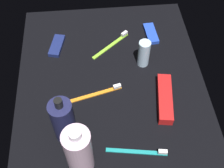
{
  "coord_description": "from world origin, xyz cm",
  "views": [
    {
      "loc": [
        56.09,
        -5.12,
        80.81
      ],
      "look_at": [
        0.0,
        0.0,
        3.0
      ],
      "focal_mm": 46.73,
      "sensor_mm": 36.0,
      "label": 1
    }
  ],
  "objects_px": {
    "deodorant_stick": "(144,53)",
    "toothpaste_box_red": "(165,99)",
    "lotion_bottle": "(63,121)",
    "toothbrush_lime": "(113,44)",
    "bodywash_bottle": "(79,151)",
    "toothbrush_teal": "(140,152)",
    "snack_bar_navy": "(57,46)",
    "toothbrush_orange": "(99,93)",
    "snack_bar_blue": "(151,33)"
  },
  "relations": [
    {
      "from": "toothbrush_lime",
      "to": "snack_bar_blue",
      "type": "xyz_separation_m",
      "value": [
        -0.04,
        0.15,
        0.0
      ]
    },
    {
      "from": "lotion_bottle",
      "to": "toothbrush_orange",
      "type": "relative_size",
      "value": 1.08
    },
    {
      "from": "toothbrush_orange",
      "to": "toothbrush_lime",
      "type": "distance_m",
      "value": 0.23
    },
    {
      "from": "lotion_bottle",
      "to": "toothbrush_lime",
      "type": "xyz_separation_m",
      "value": [
        -0.36,
        0.17,
        -0.08
      ]
    },
    {
      "from": "toothbrush_orange",
      "to": "toothbrush_lime",
      "type": "bearing_deg",
      "value": 163.25
    },
    {
      "from": "lotion_bottle",
      "to": "toothbrush_orange",
      "type": "xyz_separation_m",
      "value": [
        -0.14,
        0.11,
        -0.08
      ]
    },
    {
      "from": "toothbrush_teal",
      "to": "snack_bar_navy",
      "type": "distance_m",
      "value": 0.51
    },
    {
      "from": "toothbrush_orange",
      "to": "snack_bar_navy",
      "type": "distance_m",
      "value": 0.27
    },
    {
      "from": "bodywash_bottle",
      "to": "toothbrush_lime",
      "type": "xyz_separation_m",
      "value": [
        -0.46,
        0.13,
        -0.08
      ]
    },
    {
      "from": "lotion_bottle",
      "to": "snack_bar_navy",
      "type": "relative_size",
      "value": 1.84
    },
    {
      "from": "deodorant_stick",
      "to": "toothpaste_box_red",
      "type": "relative_size",
      "value": 0.6
    },
    {
      "from": "toothbrush_teal",
      "to": "snack_bar_blue",
      "type": "height_order",
      "value": "toothbrush_teal"
    },
    {
      "from": "toothbrush_lime",
      "to": "toothpaste_box_red",
      "type": "height_order",
      "value": "toothpaste_box_red"
    },
    {
      "from": "toothbrush_orange",
      "to": "toothpaste_box_red",
      "type": "distance_m",
      "value": 0.22
    },
    {
      "from": "deodorant_stick",
      "to": "toothbrush_lime",
      "type": "xyz_separation_m",
      "value": [
        -0.1,
        -0.1,
        -0.05
      ]
    },
    {
      "from": "toothbrush_teal",
      "to": "snack_bar_navy",
      "type": "relative_size",
      "value": 1.73
    },
    {
      "from": "lotion_bottle",
      "to": "toothbrush_teal",
      "type": "distance_m",
      "value": 0.24
    },
    {
      "from": "bodywash_bottle",
      "to": "toothpaste_box_red",
      "type": "relative_size",
      "value": 1.13
    },
    {
      "from": "toothpaste_box_red",
      "to": "snack_bar_blue",
      "type": "bearing_deg",
      "value": -172.63
    },
    {
      "from": "snack_bar_blue",
      "to": "lotion_bottle",
      "type": "bearing_deg",
      "value": -43.22
    },
    {
      "from": "toothbrush_orange",
      "to": "bodywash_bottle",
      "type": "bearing_deg",
      "value": -15.43
    },
    {
      "from": "bodywash_bottle",
      "to": "toothbrush_teal",
      "type": "height_order",
      "value": "bodywash_bottle"
    },
    {
      "from": "lotion_bottle",
      "to": "snack_bar_blue",
      "type": "relative_size",
      "value": 1.84
    },
    {
      "from": "lotion_bottle",
      "to": "toothpaste_box_red",
      "type": "relative_size",
      "value": 1.09
    },
    {
      "from": "snack_bar_navy",
      "to": "toothbrush_orange",
      "type": "bearing_deg",
      "value": 45.69
    },
    {
      "from": "toothbrush_lime",
      "to": "snack_bar_blue",
      "type": "distance_m",
      "value": 0.16
    },
    {
      "from": "toothbrush_teal",
      "to": "snack_bar_navy",
      "type": "xyz_separation_m",
      "value": [
        -0.44,
        -0.25,
        0.0
      ]
    },
    {
      "from": "lotion_bottle",
      "to": "toothpaste_box_red",
      "type": "height_order",
      "value": "lotion_bottle"
    },
    {
      "from": "toothpaste_box_red",
      "to": "lotion_bottle",
      "type": "bearing_deg",
      "value": -65.27
    },
    {
      "from": "toothbrush_orange",
      "to": "lotion_bottle",
      "type": "bearing_deg",
      "value": -37.32
    },
    {
      "from": "toothpaste_box_red",
      "to": "toothbrush_teal",
      "type": "bearing_deg",
      "value": -22.88
    },
    {
      "from": "toothbrush_orange",
      "to": "toothbrush_lime",
      "type": "xyz_separation_m",
      "value": [
        -0.22,
        0.07,
        0.0
      ]
    },
    {
      "from": "lotion_bottle",
      "to": "toothbrush_lime",
      "type": "relative_size",
      "value": 1.31
    },
    {
      "from": "toothbrush_teal",
      "to": "snack_bar_blue",
      "type": "distance_m",
      "value": 0.49
    },
    {
      "from": "toothbrush_teal",
      "to": "toothpaste_box_red",
      "type": "distance_m",
      "value": 0.2
    },
    {
      "from": "deodorant_stick",
      "to": "toothbrush_orange",
      "type": "height_order",
      "value": "deodorant_stick"
    },
    {
      "from": "bodywash_bottle",
      "to": "snack_bar_blue",
      "type": "xyz_separation_m",
      "value": [
        -0.49,
        0.28,
        -0.08
      ]
    },
    {
      "from": "bodywash_bottle",
      "to": "toothbrush_orange",
      "type": "height_order",
      "value": "bodywash_bottle"
    },
    {
      "from": "toothbrush_orange",
      "to": "toothbrush_lime",
      "type": "height_order",
      "value": "same"
    },
    {
      "from": "deodorant_stick",
      "to": "snack_bar_navy",
      "type": "height_order",
      "value": "deodorant_stick"
    },
    {
      "from": "snack_bar_navy",
      "to": "snack_bar_blue",
      "type": "relative_size",
      "value": 1.0
    },
    {
      "from": "deodorant_stick",
      "to": "toothbrush_orange",
      "type": "bearing_deg",
      "value": -54.39
    },
    {
      "from": "toothbrush_orange",
      "to": "snack_bar_blue",
      "type": "relative_size",
      "value": 1.71
    },
    {
      "from": "deodorant_stick",
      "to": "toothbrush_teal",
      "type": "xyz_separation_m",
      "value": [
        0.34,
        -0.06,
        -0.05
      ]
    },
    {
      "from": "toothbrush_teal",
      "to": "deodorant_stick",
      "type": "bearing_deg",
      "value": 170.16
    },
    {
      "from": "bodywash_bottle",
      "to": "lotion_bottle",
      "type": "bearing_deg",
      "value": -156.79
    },
    {
      "from": "toothbrush_lime",
      "to": "toothbrush_orange",
      "type": "bearing_deg",
      "value": -16.75
    },
    {
      "from": "lotion_bottle",
      "to": "toothbrush_lime",
      "type": "height_order",
      "value": "lotion_bottle"
    },
    {
      "from": "toothbrush_teal",
      "to": "toothbrush_lime",
      "type": "relative_size",
      "value": 1.23
    },
    {
      "from": "snack_bar_blue",
      "to": "toothpaste_box_red",
      "type": "bearing_deg",
      "value": -5.37
    }
  ]
}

